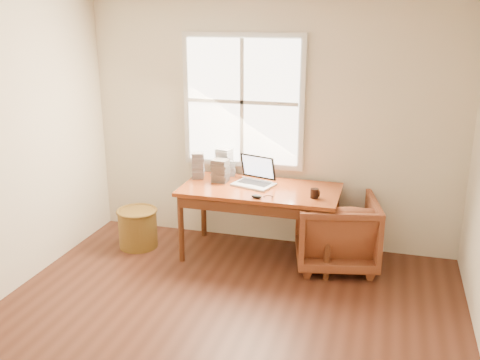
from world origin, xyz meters
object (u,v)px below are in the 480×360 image
Objects in this scene: wicker_stool at (138,229)px; laptop at (254,171)px; cd_stack_a at (224,162)px; desk at (260,190)px; armchair at (336,231)px; coffee_mug at (314,193)px.

laptop is at bearing 8.68° from wicker_stool.
laptop reaches higher than cd_stack_a.
wicker_stool is at bearing -174.15° from desk.
desk reaches higher than wicker_stool.
cd_stack_a is at bearing 163.72° from laptop.
armchair is at bearing 13.41° from laptop.
wicker_stool is 0.93× the size of laptop.
cd_stack_a is at bearing 146.83° from desk.
laptop is 4.83× the size of coffee_mug.
armchair reaches higher than wicker_stool.
desk is 5.29× the size of cd_stack_a.
laptop reaches higher than wicker_stool.
laptop is at bearing 147.19° from desk.
armchair is at bearing 0.00° from desk.
armchair is 2.12m from wicker_stool.
coffee_mug reaches higher than wicker_stool.
desk is at bearing -33.17° from cd_stack_a.
laptop is (1.25, 0.19, 0.70)m from wicker_stool.
cd_stack_a is (-0.40, 0.26, -0.01)m from laptop.
coffee_mug is (-0.21, -0.15, 0.43)m from armchair.
armchair is (0.78, 0.00, -0.37)m from desk.
coffee_mug is at bearing -0.70° from laptop.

